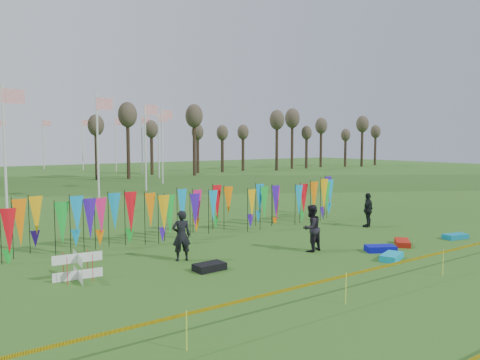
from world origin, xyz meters
TOP-DOWN VIEW (x-y plane):
  - ground at (0.00, 0.00)m, footprint 160.00×160.00m
  - banner_row at (0.28, 8.16)m, footprint 18.64×0.64m
  - caution_tape_near at (-0.22, -2.53)m, footprint 26.00×0.02m
  - tree_line at (32.00, 44.00)m, footprint 53.92×1.92m
  - box_kite at (-7.24, 4.09)m, footprint 0.80×0.80m
  - person_left at (-3.30, 4.34)m, footprint 0.83×0.70m
  - person_mid at (1.77, 2.61)m, footprint 1.02×0.73m
  - person_right at (8.02, 4.85)m, footprint 1.19×0.90m
  - kite_bag_turquoise at (3.32, -0.18)m, footprint 1.32×0.97m
  - kite_bag_blue at (4.05, 0.91)m, footprint 1.34×1.14m
  - kite_bag_red at (5.81, 1.13)m, footprint 1.31×1.25m
  - kite_bag_black at (-3.13, 2.59)m, footprint 1.12×0.68m
  - kite_bag_teal at (8.97, 0.54)m, footprint 1.24×0.77m

SIDE VIEW (x-z plane):
  - ground at x=0.00m, z-range 0.00..0.00m
  - kite_bag_teal at x=8.97m, z-range 0.00..0.22m
  - kite_bag_red at x=5.81m, z-range 0.00..0.23m
  - kite_bag_turquoise at x=3.32m, z-range 0.00..0.24m
  - kite_bag_blue at x=4.05m, z-range 0.00..0.25m
  - kite_bag_black at x=-3.13m, z-range 0.00..0.25m
  - box_kite at x=-7.24m, z-range 0.00..0.89m
  - caution_tape_near at x=-0.22m, z-range 0.33..1.23m
  - person_right at x=8.02m, z-range 0.00..1.81m
  - person_left at x=-3.30m, z-range 0.00..1.93m
  - person_mid at x=1.77m, z-range 0.00..1.93m
  - banner_row at x=0.28m, z-range 0.25..2.50m
  - tree_line at x=32.00m, z-range 2.25..10.09m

